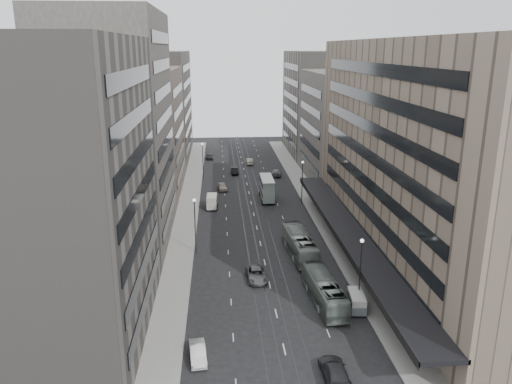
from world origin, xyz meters
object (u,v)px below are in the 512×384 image
object	(u,v)px
bus_near	(324,291)
double_decker	(267,188)
panel_van	(212,201)
vw_microbus	(356,301)
sedan_1	(198,353)
bus_far	(299,244)
sedan_2	(256,274)

from	to	relation	value
bus_near	double_decker	size ratio (longest dim) A/B	1.39
panel_van	vw_microbus	bearing A→B (deg)	-65.16
double_decker	vw_microbus	bearing A→B (deg)	-82.01
vw_microbus	panel_van	bearing A→B (deg)	118.80
bus_near	sedan_1	world-z (taller)	bus_near
double_decker	panel_van	distance (m)	11.80
double_decker	vw_microbus	distance (m)	44.03
bus_near	vw_microbus	bearing A→B (deg)	146.12
bus_far	vw_microbus	xyz separation A→B (m)	(3.99, -16.05, -0.56)
panel_van	sedan_1	size ratio (longest dim) A/B	0.96
sedan_2	sedan_1	bearing A→B (deg)	-116.12
bus_near	vw_microbus	size ratio (longest dim) A/B	2.87
double_decker	sedan_1	size ratio (longest dim) A/B	1.94
bus_near	bus_far	distance (m)	14.17
bus_far	sedan_2	bearing A→B (deg)	43.75
bus_near	double_decker	distance (m)	41.81
double_decker	sedan_1	distance (m)	52.99
sedan_1	vw_microbus	bearing A→B (deg)	18.31
bus_near	panel_van	xyz separation A→B (m)	(-13.41, 36.98, -0.20)
bus_far	vw_microbus	size ratio (longest dim) A/B	3.08
bus_far	double_decker	world-z (taller)	double_decker
double_decker	panel_van	world-z (taller)	double_decker
double_decker	sedan_2	xyz separation A→B (m)	(-4.78, -34.97, -1.71)
panel_van	sedan_2	distance (m)	30.82
bus_far	double_decker	distance (m)	27.64
double_decker	bus_far	bearing A→B (deg)	-85.69
bus_far	double_decker	xyz separation A→B (m)	(-1.99, 27.56, 0.71)
double_decker	panel_van	size ratio (longest dim) A/B	2.02
double_decker	panel_van	bearing A→B (deg)	-156.05
bus_near	vw_microbus	xyz separation A→B (m)	(3.33, -1.89, -0.44)
sedan_1	sedan_2	distance (m)	18.06
bus_far	double_decker	bearing A→B (deg)	-89.71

